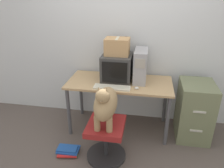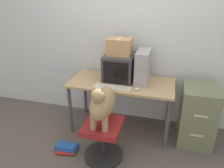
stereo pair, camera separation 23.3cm
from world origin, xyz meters
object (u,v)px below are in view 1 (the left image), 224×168
object	(u,v)px
cardboard_box	(117,47)
book_stack_floor	(68,151)
keyboard	(112,87)
dog	(105,104)
crt_monitor	(117,67)
pc_tower	(141,66)
filing_cabinet	(194,111)
office_chair	(106,138)

from	to	relation	value
cardboard_box	book_stack_floor	world-z (taller)	cardboard_box
cardboard_box	book_stack_floor	size ratio (longest dim) A/B	1.15
keyboard	dog	distance (m)	0.42
crt_monitor	book_stack_floor	world-z (taller)	crt_monitor
pc_tower	filing_cabinet	bearing A→B (deg)	-7.48
crt_monitor	book_stack_floor	distance (m)	1.29
filing_cabinet	cardboard_box	bearing A→B (deg)	175.02
crt_monitor	cardboard_box	world-z (taller)	cardboard_box
office_chair	cardboard_box	xyz separation A→B (m)	(0.02, 0.74, 0.95)
office_chair	crt_monitor	bearing A→B (deg)	88.84
office_chair	dog	size ratio (longest dim) A/B	0.88
pc_tower	cardboard_box	distance (m)	0.41
pc_tower	book_stack_floor	world-z (taller)	pc_tower
filing_cabinet	keyboard	bearing A→B (deg)	-168.55
filing_cabinet	book_stack_floor	bearing A→B (deg)	-157.27
office_chair	cardboard_box	world-z (taller)	cardboard_box
filing_cabinet	book_stack_floor	size ratio (longest dim) A/B	2.85
cardboard_box	office_chair	bearing A→B (deg)	-91.16
pc_tower	keyboard	size ratio (longest dim) A/B	0.92
dog	filing_cabinet	world-z (taller)	dog
pc_tower	dog	distance (m)	0.85
book_stack_floor	office_chair	bearing A→B (deg)	3.07
filing_cabinet	dog	bearing A→B (deg)	-149.76
filing_cabinet	book_stack_floor	world-z (taller)	filing_cabinet
crt_monitor	filing_cabinet	size ratio (longest dim) A/B	0.53
pc_tower	cardboard_box	xyz separation A→B (m)	(-0.33, -0.01, 0.25)
cardboard_box	book_stack_floor	distance (m)	1.51
crt_monitor	office_chair	distance (m)	0.99
dog	book_stack_floor	xyz separation A→B (m)	(-0.49, -0.02, -0.73)
dog	book_stack_floor	bearing A→B (deg)	-177.29
pc_tower	filing_cabinet	world-z (taller)	pc_tower
crt_monitor	dog	bearing A→B (deg)	-91.16
pc_tower	dog	world-z (taller)	pc_tower
dog	crt_monitor	bearing A→B (deg)	88.84
keyboard	dog	size ratio (longest dim) A/B	0.86
book_stack_floor	dog	bearing A→B (deg)	2.71
pc_tower	office_chair	distance (m)	1.08
keyboard	cardboard_box	distance (m)	0.56
dog	filing_cabinet	bearing A→B (deg)	30.24
cardboard_box	pc_tower	bearing A→B (deg)	1.03
keyboard	filing_cabinet	xyz separation A→B (m)	(1.11, 0.23, -0.37)
filing_cabinet	cardboard_box	world-z (taller)	cardboard_box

